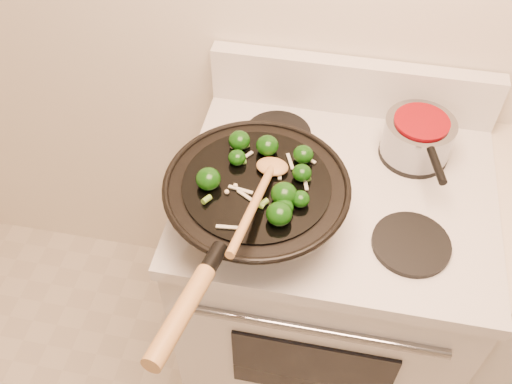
# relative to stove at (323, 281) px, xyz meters

# --- Properties ---
(stove) EXTENTS (0.78, 0.67, 1.08)m
(stove) POSITION_rel_stove_xyz_m (0.00, 0.00, 0.00)
(stove) COLOR silver
(stove) RESTS_ON ground
(wok) EXTENTS (0.42, 0.69, 0.21)m
(wok) POSITION_rel_stove_xyz_m (-0.18, -0.16, 0.53)
(wok) COLOR black
(wok) RESTS_ON stove
(stirfry) EXTENTS (0.25, 0.27, 0.05)m
(stirfry) POSITION_rel_stove_xyz_m (-0.16, -0.15, 0.61)
(stirfry) COLOR #0C3408
(stirfry) RESTS_ON wok
(wooden_spoon) EXTENTS (0.08, 0.33, 0.09)m
(wooden_spoon) POSITION_rel_stove_xyz_m (-0.16, -0.19, 0.62)
(wooden_spoon) COLOR #A77642
(wooden_spoon) RESTS_ON wok
(saucepan) EXTENTS (0.18, 0.28, 0.10)m
(saucepan) POSITION_rel_stove_xyz_m (0.18, 0.15, 0.52)
(saucepan) COLOR gray
(saucepan) RESTS_ON stove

